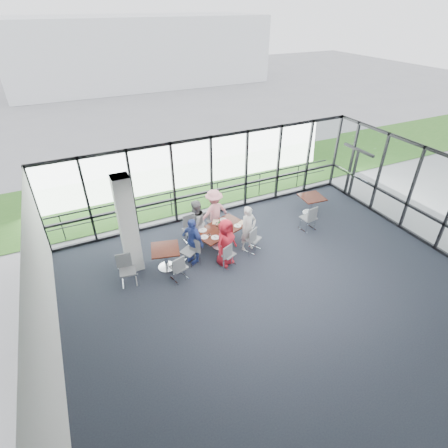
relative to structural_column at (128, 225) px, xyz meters
name	(u,v)px	position (x,y,z in m)	size (l,w,h in m)	color
floor	(281,292)	(3.60, -3.00, -1.61)	(12.00, 10.00, 0.02)	#202330
ceiling	(292,196)	(3.60, -3.00, 1.60)	(12.00, 10.00, 0.04)	silver
wall_left	(44,323)	(-2.40, -3.00, 0.00)	(0.10, 10.00, 3.20)	silver
curtain_wall_back	(211,177)	(3.60, 2.00, 0.00)	(12.00, 0.10, 3.20)	white
curtain_wall_right	(437,202)	(9.60, -3.00, 0.00)	(0.10, 10.00, 3.20)	white
exit_door	(353,174)	(9.60, 0.75, -0.55)	(0.12, 1.60, 2.10)	black
structural_column	(128,225)	(0.00, 0.00, 0.00)	(0.50, 0.50, 3.20)	white
apron	(173,168)	(3.60, 7.00, -1.62)	(80.00, 70.00, 0.02)	gray
grass_strip	(186,183)	(3.60, 5.00, -1.59)	(80.00, 5.00, 0.01)	#275D1B
hangar_main	(138,50)	(7.60, 29.00, 1.40)	(24.00, 10.00, 6.00)	silver
guard_rail	(206,196)	(3.60, 2.60, -1.10)	(0.06, 0.06, 12.00)	#2D2D33
main_table	(220,232)	(2.95, -0.18, -0.99)	(2.03, 1.54, 0.75)	#3B150F
side_table_left	(165,252)	(0.92, -0.48, -0.97)	(1.04, 1.04, 0.75)	#3B150F
side_table_right	(312,199)	(7.16, 0.30, -0.96)	(0.95, 0.95, 0.75)	#3B150F
diner_near_left	(226,242)	(2.73, -1.07, -0.78)	(0.80, 0.52, 1.63)	red
diner_near_right	(248,229)	(3.75, -0.70, -0.78)	(0.60, 0.44, 1.63)	beige
diner_far_left	(196,223)	(2.27, 0.34, -0.76)	(0.82, 0.51, 1.69)	slate
diner_far_right	(214,212)	(3.13, 0.73, -0.74)	(1.11, 0.57, 1.72)	pink
diner_end	(193,241)	(1.82, -0.51, -0.80)	(0.94, 0.51, 1.60)	#2C4193
chair_main_nl	(227,254)	(2.72, -1.20, -1.16)	(0.43, 0.43, 0.87)	slate
chair_main_nr	(253,239)	(3.84, -0.84, -1.12)	(0.46, 0.46, 0.95)	slate
chair_main_fl	(191,230)	(2.14, 0.54, -1.12)	(0.47, 0.47, 0.96)	slate
chair_main_fr	(213,221)	(3.13, 0.81, -1.19)	(0.40, 0.40, 0.82)	slate
chair_main_end	(189,251)	(1.65, -0.57, -1.14)	(0.45, 0.45, 0.92)	slate
chair_spare_la	(179,267)	(1.11, -1.16, -1.14)	(0.45, 0.45, 0.91)	slate
chair_spare_lb	(128,271)	(-0.34, -0.71, -1.12)	(0.47, 0.47, 0.96)	slate
chair_spare_r	(308,218)	(6.34, -0.60, -1.10)	(0.49, 0.49, 1.00)	slate
plate_nl	(215,237)	(2.57, -0.61, -0.84)	(0.27, 0.27, 0.01)	white
plate_nr	(238,226)	(3.55, -0.30, -0.84)	(0.25, 0.25, 0.01)	white
plate_fl	(203,230)	(2.37, -0.03, -0.84)	(0.28, 0.28, 0.01)	white
plate_fr	(223,220)	(3.27, 0.27, -0.84)	(0.24, 0.24, 0.01)	white
plate_end	(204,237)	(2.26, -0.43, -0.84)	(0.26, 0.26, 0.01)	white
tumbler_a	(220,232)	(2.81, -0.44, -0.78)	(0.07, 0.07, 0.13)	white
tumbler_b	(231,225)	(3.32, -0.27, -0.78)	(0.07, 0.07, 0.15)	white
tumbler_c	(217,225)	(2.90, -0.01, -0.78)	(0.07, 0.07, 0.14)	white
tumbler_d	(209,236)	(2.40, -0.52, -0.78)	(0.07, 0.07, 0.14)	white
menu_a	(227,234)	(2.99, -0.60, -0.85)	(0.28, 0.19, 0.00)	beige
menu_b	(242,222)	(3.78, -0.17, -0.85)	(0.28, 0.19, 0.00)	beige
menu_c	(216,222)	(2.98, 0.25, -0.85)	(0.32, 0.23, 0.00)	beige
condiment_caddy	(219,227)	(2.93, -0.15, -0.83)	(0.10, 0.07, 0.04)	black
ketchup_bottle	(219,226)	(2.91, -0.18, -0.76)	(0.06, 0.06, 0.18)	maroon
green_bottle	(219,224)	(2.95, -0.08, -0.75)	(0.05, 0.05, 0.20)	#18762C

